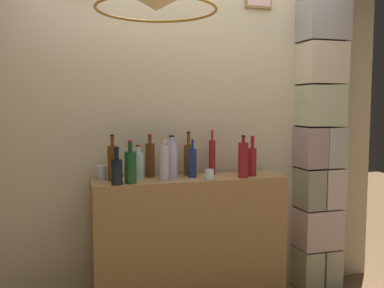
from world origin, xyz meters
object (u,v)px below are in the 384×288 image
at_px(liquor_bottle_tequila, 212,157).
at_px(liquor_bottle_gin, 117,170).
at_px(glass_tumbler_rocks, 209,174).
at_px(liquor_bottle_rye, 164,162).
at_px(liquor_bottle_rum, 243,160).
at_px(liquor_bottle_bourbon, 150,160).
at_px(liquor_bottle_brandy, 189,159).
at_px(liquor_bottle_mezcal, 252,160).
at_px(liquor_bottle_port, 113,162).
at_px(liquor_bottle_sherry, 138,165).
at_px(glass_tumbler_highball, 102,173).
at_px(liquor_bottle_amaro, 172,160).
at_px(liquor_bottle_vermouth, 192,162).
at_px(liquor_bottle_scotch, 130,166).

distance_m(liquor_bottle_tequila, liquor_bottle_gin, 0.78).
bearing_deg(glass_tumbler_rocks, liquor_bottle_rye, 172.32).
relative_size(liquor_bottle_rum, liquor_bottle_bourbon, 0.99).
xyz_separation_m(liquor_bottle_brandy, liquor_bottle_mezcal, (0.45, -0.16, -0.01)).
bearing_deg(liquor_bottle_port, liquor_bottle_brandy, 7.65).
height_order(liquor_bottle_sherry, liquor_bottle_bourbon, liquor_bottle_bourbon).
xyz_separation_m(liquor_bottle_rye, glass_tumbler_highball, (-0.41, 0.18, -0.08)).
height_order(liquor_bottle_brandy, liquor_bottle_bourbon, liquor_bottle_brandy).
xyz_separation_m(liquor_bottle_amaro, liquor_bottle_vermouth, (0.15, -0.01, -0.02)).
distance_m(liquor_bottle_brandy, liquor_bottle_bourbon, 0.29).
xyz_separation_m(liquor_bottle_port, glass_tumbler_rocks, (0.66, -0.15, -0.09)).
height_order(liquor_bottle_scotch, liquor_bottle_mezcal, liquor_bottle_mezcal).
distance_m(liquor_bottle_amaro, liquor_bottle_vermouth, 0.15).
relative_size(liquor_bottle_rum, glass_tumbler_rocks, 4.18).
relative_size(liquor_bottle_brandy, glass_tumbler_highball, 3.34).
distance_m(liquor_bottle_tequila, liquor_bottle_bourbon, 0.48).
bearing_deg(liquor_bottle_rum, glass_tumbler_highball, 168.11).
distance_m(liquor_bottle_scotch, glass_tumbler_rocks, 0.56).
xyz_separation_m(liquor_bottle_rum, glass_tumbler_highball, (-0.99, 0.21, -0.08)).
bearing_deg(liquor_bottle_sherry, liquor_bottle_gin, -136.44).
distance_m(liquor_bottle_rum, liquor_bottle_bourbon, 0.68).
bearing_deg(liquor_bottle_gin, liquor_bottle_bourbon, 41.00).
relative_size(liquor_bottle_vermouth, liquor_bottle_gin, 1.15).
bearing_deg(liquor_bottle_port, liquor_bottle_gin, -86.05).
xyz_separation_m(liquor_bottle_mezcal, liquor_bottle_gin, (-1.01, -0.07, -0.02)).
relative_size(liquor_bottle_mezcal, liquor_bottle_tequila, 0.89).
height_order(liquor_bottle_port, glass_tumbler_rocks, liquor_bottle_port).
xyz_separation_m(liquor_bottle_brandy, liquor_bottle_sherry, (-0.39, -0.07, -0.02)).
distance_m(liquor_bottle_brandy, glass_tumbler_rocks, 0.26).
distance_m(liquor_bottle_brandy, glass_tumbler_highball, 0.64).
distance_m(liquor_bottle_scotch, liquor_bottle_mezcal, 0.91).
height_order(liquor_bottle_sherry, glass_tumbler_rocks, liquor_bottle_sherry).
relative_size(liquor_bottle_vermouth, liquor_bottle_tequila, 0.86).
distance_m(liquor_bottle_port, liquor_bottle_sherry, 0.18).
distance_m(liquor_bottle_vermouth, glass_tumbler_rocks, 0.17).
height_order(liquor_bottle_scotch, liquor_bottle_tequila, liquor_bottle_tequila).
xyz_separation_m(liquor_bottle_amaro, glass_tumbler_rocks, (0.24, -0.13, -0.10)).
relative_size(liquor_bottle_rum, glass_tumbler_highball, 3.14).
distance_m(liquor_bottle_vermouth, glass_tumbler_highball, 0.65).
bearing_deg(liquor_bottle_brandy, liquor_bottle_rye, -141.04).
xyz_separation_m(liquor_bottle_tequila, glass_tumbler_highball, (-0.82, -0.00, -0.09)).
relative_size(liquor_bottle_sherry, glass_tumbler_highball, 2.50).
bearing_deg(glass_tumbler_rocks, liquor_bottle_tequila, 66.32).
bearing_deg(liquor_bottle_brandy, liquor_bottle_mezcal, -19.58).
distance_m(liquor_bottle_sherry, liquor_bottle_gin, 0.23).
bearing_deg(liquor_bottle_mezcal, liquor_bottle_sherry, 174.08).
xyz_separation_m(liquor_bottle_vermouth, liquor_bottle_bourbon, (-0.29, 0.11, 0.02)).
xyz_separation_m(liquor_bottle_scotch, liquor_bottle_tequila, (0.65, 0.21, 0.02)).
distance_m(liquor_bottle_bourbon, glass_tumbler_highball, 0.35).
bearing_deg(glass_tumbler_highball, liquor_bottle_port, -45.65).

